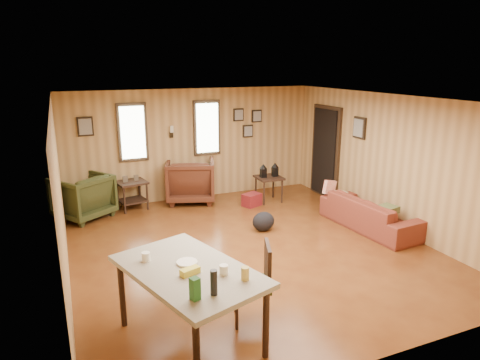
{
  "coord_description": "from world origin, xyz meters",
  "views": [
    {
      "loc": [
        -2.66,
        -5.88,
        2.93
      ],
      "look_at": [
        0.0,
        0.4,
        1.05
      ],
      "focal_mm": 32.0,
      "sensor_mm": 36.0,
      "label": 1
    }
  ],
  "objects_px": {
    "sofa": "(371,208)",
    "side_table": "(269,176)",
    "recliner_green": "(82,194)",
    "dining_table": "(189,276)",
    "recliner_brown": "(191,178)",
    "end_table": "(132,190)"
  },
  "relations": [
    {
      "from": "recliner_green",
      "to": "dining_table",
      "type": "relative_size",
      "value": 0.5
    },
    {
      "from": "sofa",
      "to": "end_table",
      "type": "relative_size",
      "value": 2.71
    },
    {
      "from": "sofa",
      "to": "end_table",
      "type": "distance_m",
      "value": 4.7
    },
    {
      "from": "end_table",
      "to": "side_table",
      "type": "relative_size",
      "value": 0.85
    },
    {
      "from": "recliner_brown",
      "to": "sofa",
      "type": "bearing_deg",
      "value": 150.57
    },
    {
      "from": "end_table",
      "to": "sofa",
      "type": "bearing_deg",
      "value": -35.98
    },
    {
      "from": "sofa",
      "to": "end_table",
      "type": "xyz_separation_m",
      "value": [
        -3.8,
        2.76,
        0.02
      ]
    },
    {
      "from": "side_table",
      "to": "dining_table",
      "type": "height_order",
      "value": "dining_table"
    },
    {
      "from": "recliner_green",
      "to": "side_table",
      "type": "distance_m",
      "value": 3.81
    },
    {
      "from": "side_table",
      "to": "dining_table",
      "type": "xyz_separation_m",
      "value": [
        -2.96,
        -4.03,
        0.2
      ]
    },
    {
      "from": "sofa",
      "to": "dining_table",
      "type": "bearing_deg",
      "value": 111.24
    },
    {
      "from": "recliner_brown",
      "to": "end_table",
      "type": "bearing_deg",
      "value": 20.82
    },
    {
      "from": "side_table",
      "to": "recliner_brown",
      "type": "bearing_deg",
      "value": 156.37
    },
    {
      "from": "recliner_green",
      "to": "end_table",
      "type": "bearing_deg",
      "value": 154.58
    },
    {
      "from": "recliner_brown",
      "to": "side_table",
      "type": "xyz_separation_m",
      "value": [
        1.55,
        -0.68,
        0.06
      ]
    },
    {
      "from": "end_table",
      "to": "dining_table",
      "type": "bearing_deg",
      "value": -91.74
    },
    {
      "from": "sofa",
      "to": "side_table",
      "type": "bearing_deg",
      "value": 20.41
    },
    {
      "from": "recliner_green",
      "to": "side_table",
      "type": "relative_size",
      "value": 1.11
    },
    {
      "from": "sofa",
      "to": "recliner_green",
      "type": "xyz_separation_m",
      "value": [
        -4.76,
        2.61,
        0.09
      ]
    },
    {
      "from": "sofa",
      "to": "recliner_brown",
      "type": "distance_m",
      "value": 3.79
    },
    {
      "from": "sofa",
      "to": "side_table",
      "type": "relative_size",
      "value": 2.31
    },
    {
      "from": "recliner_brown",
      "to": "dining_table",
      "type": "xyz_separation_m",
      "value": [
        -1.41,
        -4.71,
        0.27
      ]
    }
  ]
}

